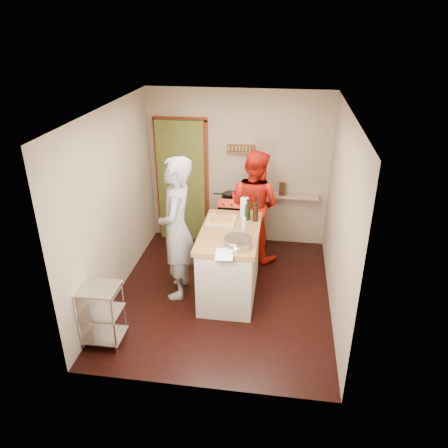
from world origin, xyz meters
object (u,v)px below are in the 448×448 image
(person_red, at_px, (254,205))
(stove, at_px, (238,223))
(wire_shelving, at_px, (101,312))
(island, at_px, (230,261))
(person_stripe, at_px, (177,229))

(person_red, bearing_deg, stove, -12.27)
(wire_shelving, distance_m, person_red, 2.92)
(island, distance_m, person_red, 1.24)
(island, bearing_deg, person_red, 78.89)
(person_red, bearing_deg, island, 106.04)
(person_stripe, relative_size, person_red, 1.12)
(wire_shelving, relative_size, island, 0.54)
(stove, distance_m, island, 1.38)
(stove, bearing_deg, wire_shelving, -116.85)
(stove, bearing_deg, island, -88.15)
(stove, distance_m, person_red, 0.57)
(person_red, bearing_deg, wire_shelving, 83.46)
(stove, xyz_separation_m, island, (0.04, -1.38, 0.08))
(person_stripe, bearing_deg, island, 89.32)
(wire_shelving, bearing_deg, person_red, 56.31)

